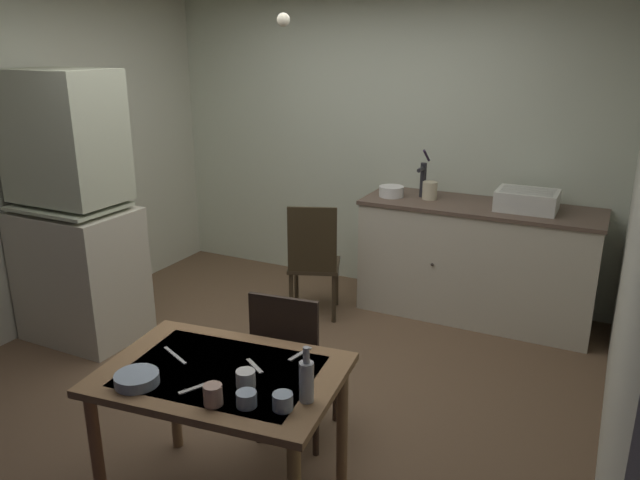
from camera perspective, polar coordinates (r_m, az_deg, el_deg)
The scene contains 23 objects.
ground_plane at distance 4.28m, azimuth -4.16°, elevation -12.17°, with size 5.03×5.03×0.00m, color brown.
wall_back at distance 5.48m, azimuth 5.73°, elevation 8.90°, with size 4.13×0.10×2.58m, color beige.
wall_left at distance 5.16m, azimuth -24.83°, elevation 6.77°, with size 0.10×3.79×2.58m, color beige.
hutch_cabinet at distance 4.79m, azimuth -21.84°, elevation 1.84°, with size 0.83×0.60×1.97m.
counter_cabinet at distance 5.07m, azimuth 14.27°, elevation -1.92°, with size 1.83×0.64×0.93m.
sink_basin at distance 4.87m, azimuth 18.65°, elevation 3.54°, with size 0.44×0.34×0.15m.
hand_pump at distance 5.06m, azimuth 9.54°, elevation 5.82°, with size 0.05×0.27×0.39m.
mixing_bowl_counter at distance 5.07m, azimuth 6.64°, elevation 4.50°, with size 0.20×0.20×0.08m, color white.
stoneware_crock at distance 5.02m, azimuth 10.14°, elevation 4.54°, with size 0.12×0.12×0.14m, color beige.
dining_table at distance 2.92m, azimuth -9.05°, elevation -13.58°, with size 1.16×0.86×0.73m.
chair_far_side at distance 3.41m, azimuth -2.55°, elevation -11.21°, with size 0.44×0.44×0.91m.
chair_by_counter at distance 4.88m, azimuth -0.60°, elevation -1.84°, with size 0.52×0.52×0.95m.
serving_bowl_wide at distance 2.84m, azimuth -16.62°, elevation -12.24°, with size 0.19×0.19×0.05m, color #9EB2C6.
mug_tall at distance 2.72m, azimuth -6.90°, elevation -12.64°, with size 0.08×0.08×0.07m, color white.
teacup_cream at distance 2.59m, azimuth -6.84°, elevation -14.43°, with size 0.08×0.08×0.06m, color #9EB2C6.
mug_dark at distance 2.61m, azimuth -9.90°, elevation -13.96°, with size 0.08×0.08×0.09m, color tan.
teacup_mint at distance 2.56m, azimuth -3.48°, elevation -14.72°, with size 0.08×0.08×0.07m, color #9EB2C6.
glass_bottle at distance 2.57m, azimuth -1.26°, elevation -12.83°, with size 0.06×0.06×0.25m.
table_knife at distance 3.03m, azimuth -13.29°, elevation -10.36°, with size 0.21×0.02×0.01m, color silver.
teaspoon_near_bowl at distance 2.88m, azimuth -6.09°, elevation -11.53°, with size 0.15×0.02×0.01m, color beige.
teaspoon_by_cup at distance 2.75m, azimuth -11.63°, elevation -13.33°, with size 0.14×0.02×0.01m, color beige.
serving_spoon at distance 2.97m, azimuth -1.85°, elevation -10.51°, with size 0.16×0.02×0.01m, color beige.
pendant_bulb at distance 3.86m, azimuth -3.41°, elevation 19.72°, with size 0.08×0.08×0.08m, color #F9EFCC.
Camera 1 is at (1.92, -3.17, 2.14)m, focal length 34.51 mm.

